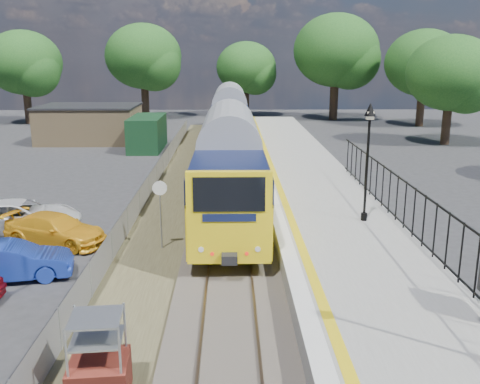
{
  "coord_description": "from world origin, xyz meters",
  "views": [
    {
      "loc": [
        0.05,
        -14.05,
        7.19
      ],
      "look_at": [
        0.42,
        6.28,
        2.0
      ],
      "focal_mm": 40.0,
      "sensor_mm": 36.0,
      "label": 1
    }
  ],
  "objects_px": {
    "victorian_lamp_north": "(369,135)",
    "car_yellow": "(55,230)",
    "car_white": "(20,217)",
    "car_blue": "(11,261)",
    "speed_sign": "(160,204)",
    "train": "(230,129)",
    "brick_plinth": "(99,360)"
  },
  "relations": [
    {
      "from": "brick_plinth",
      "to": "car_white",
      "type": "distance_m",
      "value": 12.89
    },
    {
      "from": "speed_sign",
      "to": "car_white",
      "type": "relative_size",
      "value": 0.55
    },
    {
      "from": "car_blue",
      "to": "car_yellow",
      "type": "xyz_separation_m",
      "value": [
        0.37,
        3.4,
        -0.03
      ]
    },
    {
      "from": "train",
      "to": "brick_plinth",
      "type": "height_order",
      "value": "train"
    },
    {
      "from": "victorian_lamp_north",
      "to": "brick_plinth",
      "type": "distance_m",
      "value": 13.24
    },
    {
      "from": "brick_plinth",
      "to": "car_white",
      "type": "height_order",
      "value": "brick_plinth"
    },
    {
      "from": "train",
      "to": "car_yellow",
      "type": "bearing_deg",
      "value": -112.44
    },
    {
      "from": "victorian_lamp_north",
      "to": "car_yellow",
      "type": "bearing_deg",
      "value": -179.64
    },
    {
      "from": "brick_plinth",
      "to": "car_yellow",
      "type": "bearing_deg",
      "value": 112.28
    },
    {
      "from": "brick_plinth",
      "to": "car_blue",
      "type": "relative_size",
      "value": 0.52
    },
    {
      "from": "speed_sign",
      "to": "car_white",
      "type": "xyz_separation_m",
      "value": [
        -6.16,
        2.18,
        -1.14
      ]
    },
    {
      "from": "train",
      "to": "car_white",
      "type": "relative_size",
      "value": 8.28
    },
    {
      "from": "victorian_lamp_north",
      "to": "car_yellow",
      "type": "relative_size",
      "value": 1.1
    },
    {
      "from": "speed_sign",
      "to": "car_yellow",
      "type": "height_order",
      "value": "speed_sign"
    },
    {
      "from": "car_white",
      "to": "train",
      "type": "bearing_deg",
      "value": -36.36
    },
    {
      "from": "victorian_lamp_north",
      "to": "car_white",
      "type": "height_order",
      "value": "victorian_lamp_north"
    },
    {
      "from": "victorian_lamp_north",
      "to": "speed_sign",
      "type": "bearing_deg",
      "value": -174.69
    },
    {
      "from": "train",
      "to": "victorian_lamp_north",
      "type": "bearing_deg",
      "value": -72.1
    },
    {
      "from": "car_blue",
      "to": "car_white",
      "type": "height_order",
      "value": "car_white"
    },
    {
      "from": "car_white",
      "to": "speed_sign",
      "type": "bearing_deg",
      "value": -115.56
    },
    {
      "from": "car_yellow",
      "to": "brick_plinth",
      "type": "bearing_deg",
      "value": -137.19
    },
    {
      "from": "speed_sign",
      "to": "car_yellow",
      "type": "xyz_separation_m",
      "value": [
        -4.22,
        0.66,
        -1.22
      ]
    },
    {
      "from": "victorian_lamp_north",
      "to": "car_white",
      "type": "relative_size",
      "value": 0.93
    },
    {
      "from": "brick_plinth",
      "to": "car_white",
      "type": "bearing_deg",
      "value": 117.69
    },
    {
      "from": "train",
      "to": "car_blue",
      "type": "bearing_deg",
      "value": -109.86
    },
    {
      "from": "brick_plinth",
      "to": "speed_sign",
      "type": "xyz_separation_m",
      "value": [
        0.17,
        9.23,
        0.87
      ]
    },
    {
      "from": "car_blue",
      "to": "car_yellow",
      "type": "relative_size",
      "value": 0.93
    },
    {
      "from": "car_white",
      "to": "car_blue",
      "type": "bearing_deg",
      "value": -168.43
    },
    {
      "from": "victorian_lamp_north",
      "to": "train",
      "type": "bearing_deg",
      "value": 107.9
    },
    {
      "from": "train",
      "to": "car_white",
      "type": "distance_m",
      "value": 17.41
    },
    {
      "from": "car_blue",
      "to": "car_white",
      "type": "distance_m",
      "value": 5.17
    },
    {
      "from": "speed_sign",
      "to": "car_yellow",
      "type": "distance_m",
      "value": 4.44
    }
  ]
}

